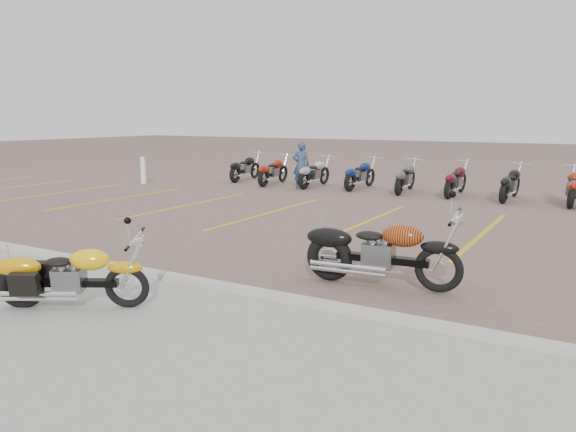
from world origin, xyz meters
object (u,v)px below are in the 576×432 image
Objects in this scene: yellow_cruiser at (70,278)px; bollard at (143,170)px; person_a at (301,165)px; flame_cruiser at (378,255)px.

yellow_cruiser is 14.23m from bollard.
person_a reaches higher than bollard.
flame_cruiser is at bearing 14.24° from yellow_cruiser.
yellow_cruiser is at bearing -142.50° from flame_cruiser.
flame_cruiser is at bearing 96.85° from person_a.
bollard is at bearing -11.25° from person_a.
flame_cruiser is at bearing -32.41° from bollard.
person_a reaches higher than flame_cruiser.
person_a is 6.09m from bollard.
yellow_cruiser is at bearing -49.43° from bollard.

